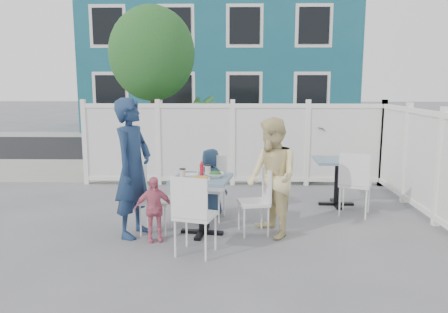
{
  "coord_description": "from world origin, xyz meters",
  "views": [
    {
      "loc": [
        0.14,
        -6.02,
        2.01
      ],
      "look_at": [
        -0.01,
        -0.03,
        0.98
      ],
      "focal_mm": 35.0,
      "sensor_mm": 36.0,
      "label": 1
    }
  ],
  "objects_px": {
    "toddler": "(154,209)",
    "chair_near": "(193,210)",
    "utility_cabinet": "(117,141)",
    "boy": "(211,182)",
    "main_table": "(202,190)",
    "chair_right": "(259,196)",
    "chair_left": "(150,194)",
    "woman": "(272,178)",
    "spare_table": "(337,170)",
    "chair_back": "(211,182)",
    "man": "(133,168)"
  },
  "relations": [
    {
      "from": "spare_table",
      "to": "man",
      "type": "distance_m",
      "value": 3.37
    },
    {
      "from": "main_table",
      "to": "chair_left",
      "type": "bearing_deg",
      "value": 175.28
    },
    {
      "from": "chair_near",
      "to": "man",
      "type": "height_order",
      "value": "man"
    },
    {
      "from": "chair_near",
      "to": "spare_table",
      "type": "bearing_deg",
      "value": 61.25
    },
    {
      "from": "boy",
      "to": "chair_left",
      "type": "bearing_deg",
      "value": 65.0
    },
    {
      "from": "chair_back",
      "to": "chair_near",
      "type": "height_order",
      "value": "chair_near"
    },
    {
      "from": "man",
      "to": "toddler",
      "type": "relative_size",
      "value": 2.16
    },
    {
      "from": "spare_table",
      "to": "man",
      "type": "relative_size",
      "value": 0.42
    },
    {
      "from": "spare_table",
      "to": "toddler",
      "type": "bearing_deg",
      "value": -147.69
    },
    {
      "from": "spare_table",
      "to": "chair_left",
      "type": "bearing_deg",
      "value": -154.02
    },
    {
      "from": "chair_left",
      "to": "boy",
      "type": "relative_size",
      "value": 0.88
    },
    {
      "from": "chair_left",
      "to": "man",
      "type": "distance_m",
      "value": 0.44
    },
    {
      "from": "chair_left",
      "to": "toddler",
      "type": "relative_size",
      "value": 1.07
    },
    {
      "from": "chair_near",
      "to": "chair_right",
      "type": "bearing_deg",
      "value": 60.94
    },
    {
      "from": "chair_left",
      "to": "chair_back",
      "type": "bearing_deg",
      "value": 135.09
    },
    {
      "from": "chair_right",
      "to": "boy",
      "type": "bearing_deg",
      "value": 29.07
    },
    {
      "from": "chair_back",
      "to": "main_table",
      "type": "bearing_deg",
      "value": 95.03
    },
    {
      "from": "spare_table",
      "to": "chair_back",
      "type": "xyz_separation_m",
      "value": [
        -2.03,
        -0.7,
        -0.06
      ]
    },
    {
      "from": "man",
      "to": "toddler",
      "type": "xyz_separation_m",
      "value": [
        0.3,
        -0.22,
        -0.49
      ]
    },
    {
      "from": "utility_cabinet",
      "to": "boy",
      "type": "distance_m",
      "value": 4.3
    },
    {
      "from": "toddler",
      "to": "chair_near",
      "type": "bearing_deg",
      "value": -56.26
    },
    {
      "from": "main_table",
      "to": "chair_near",
      "type": "height_order",
      "value": "chair_near"
    },
    {
      "from": "chair_right",
      "to": "chair_back",
      "type": "height_order",
      "value": "chair_back"
    },
    {
      "from": "chair_left",
      "to": "man",
      "type": "bearing_deg",
      "value": -53.3
    },
    {
      "from": "woman",
      "to": "boy",
      "type": "relative_size",
      "value": 1.53
    },
    {
      "from": "spare_table",
      "to": "chair_right",
      "type": "distance_m",
      "value": 1.94
    },
    {
      "from": "chair_right",
      "to": "chair_back",
      "type": "distance_m",
      "value": 0.97
    },
    {
      "from": "spare_table",
      "to": "chair_left",
      "type": "relative_size",
      "value": 0.86
    },
    {
      "from": "main_table",
      "to": "chair_left",
      "type": "distance_m",
      "value": 0.71
    },
    {
      "from": "utility_cabinet",
      "to": "woman",
      "type": "relative_size",
      "value": 0.84
    },
    {
      "from": "toddler",
      "to": "chair_back",
      "type": "bearing_deg",
      "value": 41.77
    },
    {
      "from": "utility_cabinet",
      "to": "chair_right",
      "type": "relative_size",
      "value": 1.5
    },
    {
      "from": "main_table",
      "to": "utility_cabinet",
      "type": "bearing_deg",
      "value": 117.59
    },
    {
      "from": "chair_right",
      "to": "chair_left",
      "type": "bearing_deg",
      "value": 78.32
    },
    {
      "from": "chair_right",
      "to": "chair_near",
      "type": "relative_size",
      "value": 0.91
    },
    {
      "from": "spare_table",
      "to": "woman",
      "type": "xyz_separation_m",
      "value": [
        -1.19,
        -1.47,
        0.19
      ]
    },
    {
      "from": "chair_left",
      "to": "woman",
      "type": "relative_size",
      "value": 0.58
    },
    {
      "from": "main_table",
      "to": "chair_right",
      "type": "relative_size",
      "value": 0.96
    },
    {
      "from": "main_table",
      "to": "woman",
      "type": "xyz_separation_m",
      "value": [
        0.92,
        -0.04,
        0.18
      ]
    },
    {
      "from": "chair_left",
      "to": "chair_near",
      "type": "height_order",
      "value": "chair_near"
    },
    {
      "from": "chair_right",
      "to": "chair_back",
      "type": "xyz_separation_m",
      "value": [
        -0.68,
        0.69,
        0.03
      ]
    },
    {
      "from": "chair_near",
      "to": "boy",
      "type": "bearing_deg",
      "value": 101.69
    },
    {
      "from": "toddler",
      "to": "chair_right",
      "type": "bearing_deg",
      "value": -1.04
    },
    {
      "from": "chair_back",
      "to": "chair_right",
      "type": "bearing_deg",
      "value": 146.11
    },
    {
      "from": "utility_cabinet",
      "to": "chair_left",
      "type": "distance_m",
      "value": 4.66
    },
    {
      "from": "chair_near",
      "to": "chair_left",
      "type": "bearing_deg",
      "value": 144.18
    },
    {
      "from": "utility_cabinet",
      "to": "boy",
      "type": "xyz_separation_m",
      "value": [
        2.39,
        -3.57,
        -0.14
      ]
    },
    {
      "from": "utility_cabinet",
      "to": "chair_left",
      "type": "bearing_deg",
      "value": -74.4
    },
    {
      "from": "man",
      "to": "chair_near",
      "type": "bearing_deg",
      "value": -113.37
    },
    {
      "from": "utility_cabinet",
      "to": "chair_near",
      "type": "distance_m",
      "value": 5.67
    }
  ]
}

